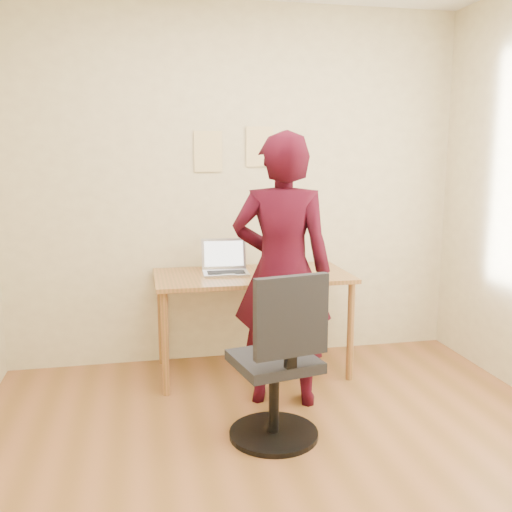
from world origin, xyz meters
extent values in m
cube|color=brown|center=(0.00, 0.00, -0.02)|extent=(3.50, 3.50, 0.04)
cube|color=beige|center=(0.00, 1.77, 1.35)|extent=(3.50, 0.04, 2.70)
cube|color=#986234|center=(0.04, 1.38, 0.72)|extent=(1.40, 0.70, 0.03)
cylinder|color=#986234|center=(-0.61, 1.08, 0.35)|extent=(0.05, 0.05, 0.71)
cylinder|color=#986234|center=(0.69, 1.08, 0.35)|extent=(0.05, 0.05, 0.71)
cylinder|color=#986234|center=(-0.61, 1.68, 0.35)|extent=(0.05, 0.05, 0.71)
cylinder|color=#986234|center=(0.69, 1.68, 0.35)|extent=(0.05, 0.05, 0.71)
cube|color=#ACACB3|center=(-0.15, 1.41, 0.75)|extent=(0.34, 0.25, 0.01)
cube|color=black|center=(-0.15, 1.41, 0.76)|extent=(0.27, 0.14, 0.00)
cube|color=#ACACB3|center=(-0.14, 1.55, 0.87)|extent=(0.33, 0.08, 0.22)
cube|color=white|center=(-0.14, 1.55, 0.87)|extent=(0.29, 0.07, 0.18)
cube|color=white|center=(0.38, 1.34, 0.74)|extent=(0.20, 0.29, 0.00)
cube|color=black|center=(0.33, 1.17, 0.74)|extent=(0.12, 0.15, 0.01)
cube|color=#3F4C59|center=(0.33, 1.17, 0.75)|extent=(0.10, 0.12, 0.00)
cube|color=#E3C887|center=(-0.22, 1.74, 1.61)|extent=(0.21, 0.00, 0.30)
cube|color=#E3C887|center=(0.17, 1.74, 1.65)|extent=(0.21, 0.00, 0.30)
cube|color=#7FC62C|center=(0.43, 1.74, 1.61)|extent=(0.18, 0.00, 0.24)
cube|color=black|center=(-0.04, 0.38, 0.45)|extent=(0.51, 0.51, 0.06)
cube|color=black|center=(0.01, 0.17, 0.77)|extent=(0.41, 0.13, 0.43)
cube|color=black|center=(0.00, 0.18, 0.55)|extent=(0.07, 0.05, 0.12)
cylinder|color=black|center=(-0.04, 0.38, 0.22)|extent=(0.06, 0.06, 0.43)
cylinder|color=black|center=(-0.04, 0.38, 0.01)|extent=(0.51, 0.51, 0.03)
imported|color=black|center=(0.13, 0.84, 0.87)|extent=(0.73, 0.58, 1.74)
camera|label=1|loc=(-0.76, -2.57, 1.60)|focal=40.00mm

